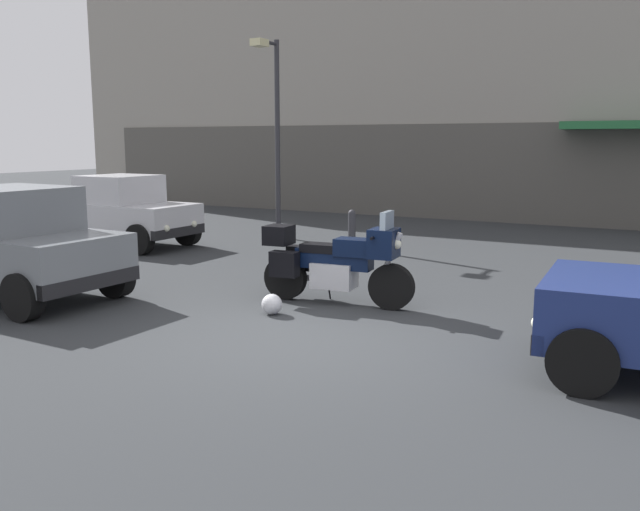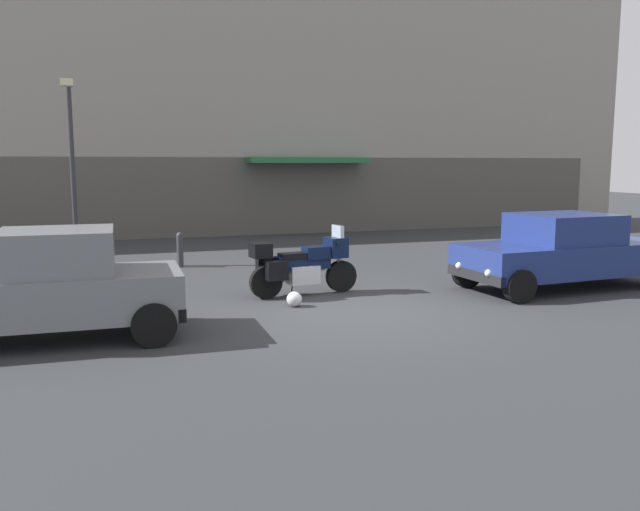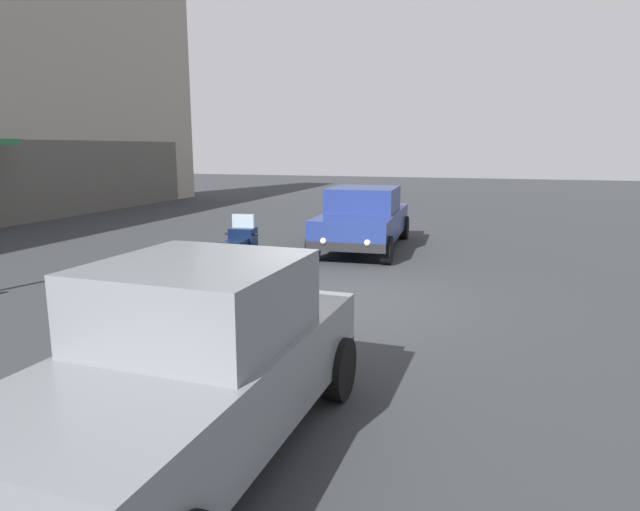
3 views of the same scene
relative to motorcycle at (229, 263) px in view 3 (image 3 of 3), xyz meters
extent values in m
plane|color=#2D3033|center=(0.42, -1.66, -0.62)|extent=(80.00, 80.00, 0.00)
cylinder|color=black|center=(0.85, 0.09, -0.30)|extent=(0.65, 0.21, 0.64)
cylinder|color=black|center=(-0.76, -0.09, -0.30)|extent=(0.65, 0.21, 0.64)
cylinder|color=#B7B7BC|center=(0.83, 0.09, 0.13)|extent=(0.33, 0.11, 0.68)
cube|color=#B7B7BC|center=(0.01, 0.00, -0.20)|extent=(0.64, 0.46, 0.36)
cube|color=black|center=(0.01, 0.00, 0.04)|extent=(1.12, 0.40, 0.28)
cube|color=black|center=(0.30, 0.03, 0.22)|extent=(0.55, 0.40, 0.24)
cube|color=black|center=(-0.19, -0.02, 0.18)|extent=(0.59, 0.36, 0.12)
cube|color=black|center=(0.73, 0.08, 0.30)|extent=(0.41, 0.48, 0.40)
cube|color=#8C9EAD|center=(0.77, 0.08, 0.60)|extent=(0.12, 0.41, 0.28)
sphere|color=#EAEACC|center=(0.91, 0.10, 0.30)|extent=(0.14, 0.14, 0.14)
cylinder|color=black|center=(0.65, 0.07, 0.40)|extent=(0.11, 0.62, 0.04)
cylinder|color=#B7B7BC|center=(-0.61, 0.13, -0.32)|extent=(0.56, 0.15, 0.09)
cube|color=black|center=(-0.67, 0.21, -0.04)|extent=(0.42, 0.24, 0.36)
cube|color=black|center=(-0.61, -0.35, -0.04)|extent=(0.42, 0.24, 0.36)
cube|color=black|center=(-0.86, -0.10, 0.33)|extent=(0.40, 0.44, 0.28)
cylinder|color=black|center=(-0.16, 0.16, -0.47)|extent=(0.04, 0.13, 0.29)
sphere|color=silver|center=(-0.44, -0.94, -0.48)|extent=(0.28, 0.28, 0.28)
cube|color=slate|center=(-4.49, -1.98, 0.04)|extent=(3.84, 1.72, 0.68)
cube|color=slate|center=(-4.34, -1.98, 0.70)|extent=(1.63, 1.54, 0.64)
cube|color=#8C9EAD|center=(-5.09, -1.96, 0.70)|extent=(0.09, 1.39, 0.54)
cube|color=#8C9EAD|center=(-3.59, -2.00, 0.70)|extent=(0.09, 1.39, 0.51)
cube|color=black|center=(-2.64, -2.02, -0.20)|extent=(0.16, 1.64, 0.20)
cylinder|color=black|center=(-3.06, -2.79, -0.30)|extent=(0.64, 0.23, 0.64)
cylinder|color=black|center=(-3.03, -1.23, -0.30)|extent=(0.64, 0.23, 0.64)
cube|color=navy|center=(5.38, -1.04, 0.02)|extent=(4.60, 2.02, 0.64)
cube|color=navy|center=(5.33, -1.04, 0.64)|extent=(1.99, 1.73, 0.60)
cube|color=#8C9EAD|center=(4.43, -1.09, 0.64)|extent=(0.15, 1.50, 0.51)
cube|color=#8C9EAD|center=(6.22, -0.99, 0.64)|extent=(0.15, 1.50, 0.48)
cube|color=black|center=(3.18, -1.17, -0.20)|extent=(0.22, 1.76, 0.20)
cube|color=black|center=(7.57, -0.91, -0.20)|extent=(0.22, 1.76, 0.20)
cylinder|color=black|center=(3.63, -1.98, -0.30)|extent=(0.65, 0.26, 0.64)
cylinder|color=black|center=(3.53, -0.30, -0.30)|extent=(0.65, 0.26, 0.64)
cylinder|color=black|center=(7.22, -1.77, -0.30)|extent=(0.65, 0.26, 0.64)
cylinder|color=black|center=(7.12, -0.09, -0.30)|extent=(0.65, 0.26, 0.64)
sphere|color=silver|center=(3.16, -1.65, -0.08)|extent=(0.14, 0.14, 0.14)
sphere|color=silver|center=(3.10, -0.69, -0.08)|extent=(0.14, 0.14, 0.14)
camera|label=1|loc=(4.40, -8.28, 1.68)|focal=37.71mm
camera|label=2|loc=(-3.67, -12.03, 1.97)|focal=36.38mm
camera|label=3|loc=(-8.15, -4.24, 1.91)|focal=30.96mm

